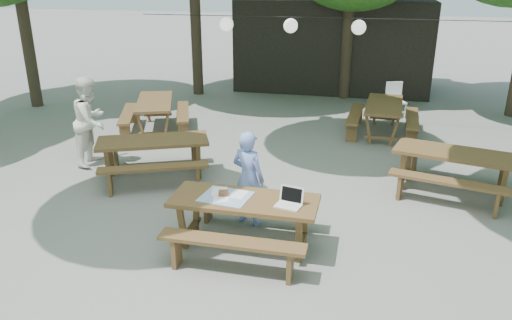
{
  "coord_description": "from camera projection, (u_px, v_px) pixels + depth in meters",
  "views": [
    {
      "loc": [
        1.79,
        -6.14,
        3.64
      ],
      "look_at": [
        0.24,
        0.48,
        1.05
      ],
      "focal_mm": 35.0,
      "sensor_mm": 36.0,
      "label": 1
    }
  ],
  "objects": [
    {
      "name": "plastic_chair",
      "position": [
        395.0,
        107.0,
        13.17
      ],
      "size": [
        0.57,
        0.57,
        0.9
      ],
      "rotation": [
        0.0,
        0.0,
        0.37
      ],
      "color": "white",
      "rests_on": "ground"
    },
    {
      "name": "picnic_table_far_w",
      "position": [
        156.0,
        115.0,
        11.95
      ],
      "size": [
        2.15,
        2.34,
        0.75
      ],
      "rotation": [
        0.0,
        0.0,
        1.93
      ],
      "color": "brown",
      "rests_on": "ground"
    },
    {
      "name": "main_picnic_table",
      "position": [
        244.0,
        222.0,
        6.87
      ],
      "size": [
        2.0,
        1.58,
        0.75
      ],
      "color": "brown",
      "rests_on": "ground"
    },
    {
      "name": "picnic_table_nw",
      "position": [
        154.0,
        158.0,
        9.23
      ],
      "size": [
        2.37,
        2.21,
        0.75
      ],
      "rotation": [
        0.0,
        0.0,
        0.41
      ],
      "color": "brown",
      "rests_on": "ground"
    },
    {
      "name": "picnic_table_far_e",
      "position": [
        383.0,
        119.0,
        11.67
      ],
      "size": [
        1.67,
        2.04,
        0.75
      ],
      "rotation": [
        0.0,
        0.0,
        1.52
      ],
      "color": "brown",
      "rests_on": "ground"
    },
    {
      "name": "pavilion",
      "position": [
        334.0,
        44.0,
        16.21
      ],
      "size": [
        6.0,
        3.0,
        2.8
      ],
      "primitive_type": "cube",
      "color": "black",
      "rests_on": "ground"
    },
    {
      "name": "picnic_table_ne",
      "position": [
        453.0,
        172.0,
        8.6
      ],
      "size": [
        2.22,
        1.99,
        0.75
      ],
      "rotation": [
        0.0,
        0.0,
        -0.24
      ],
      "color": "brown",
      "rests_on": "ground"
    },
    {
      "name": "woman",
      "position": [
        248.0,
        178.0,
        7.44
      ],
      "size": [
        0.62,
        0.51,
        1.47
      ],
      "primitive_type": "imported",
      "rotation": [
        0.0,
        0.0,
        2.79
      ],
      "color": "#7C94E3",
      "rests_on": "ground"
    },
    {
      "name": "laptop",
      "position": [
        290.0,
        201.0,
        6.54
      ],
      "size": [
        0.38,
        0.32,
        0.24
      ],
      "rotation": [
        0.0,
        0.0,
        -0.22
      ],
      "color": "white",
      "rests_on": "main_picnic_table"
    },
    {
      "name": "paper_lanterns",
      "position": [
        291.0,
        26.0,
        11.91
      ],
      "size": [
        9.0,
        0.34,
        0.38
      ],
      "color": "black",
      "rests_on": "ground"
    },
    {
      "name": "ground",
      "position": [
        233.0,
        237.0,
        7.26
      ],
      "size": [
        80.0,
        80.0,
        0.0
      ],
      "primitive_type": "plane",
      "color": "slate",
      "rests_on": "ground"
    },
    {
      "name": "second_person",
      "position": [
        91.0,
        121.0,
        9.76
      ],
      "size": [
        0.69,
        0.87,
        1.76
      ],
      "primitive_type": "imported",
      "rotation": [
        0.0,
        0.0,
        1.6
      ],
      "color": "white",
      "rests_on": "ground"
    },
    {
      "name": "tabletop_clutter",
      "position": [
        225.0,
        196.0,
        6.8
      ],
      "size": [
        0.72,
        0.63,
        0.08
      ],
      "color": "#3A77C8",
      "rests_on": "main_picnic_table"
    }
  ]
}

